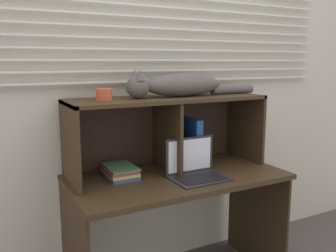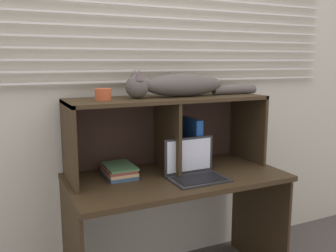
% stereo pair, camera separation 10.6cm
% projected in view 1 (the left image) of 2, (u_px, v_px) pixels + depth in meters
% --- Properties ---
extents(back_panel_with_blinds, '(4.40, 0.08, 2.50)m').
position_uv_depth(back_panel_with_blinds, '(151.00, 84.00, 2.40)').
color(back_panel_with_blinds, beige).
rests_on(back_panel_with_blinds, ground).
extents(desk, '(1.28, 0.65, 0.74)m').
position_uv_depth(desk, '(177.00, 199.00, 2.20)').
color(desk, '#352716').
rests_on(desk, ground).
extents(hutch_shelf_unit, '(1.22, 0.39, 0.46)m').
position_uv_depth(hutch_shelf_unit, '(165.00, 119.00, 2.25)').
color(hutch_shelf_unit, '#352716').
rests_on(hutch_shelf_unit, desk).
extents(cat, '(0.91, 0.17, 0.17)m').
position_uv_depth(cat, '(179.00, 85.00, 2.22)').
color(cat, '#514C47').
rests_on(cat, hutch_shelf_unit).
extents(laptop, '(0.32, 0.24, 0.23)m').
position_uv_depth(laptop, '(196.00, 170.00, 2.12)').
color(laptop, '#272727').
rests_on(laptop, desk).
extents(binder_upright, '(0.05, 0.23, 0.31)m').
position_uv_depth(binder_upright, '(190.00, 142.00, 2.33)').
color(binder_upright, '#194994').
rests_on(binder_upright, desk).
extents(book_stack, '(0.17, 0.25, 0.07)m').
position_uv_depth(book_stack, '(120.00, 171.00, 2.13)').
color(book_stack, '#325371').
rests_on(book_stack, desk).
extents(small_basket, '(0.09, 0.09, 0.06)m').
position_uv_depth(small_basket, '(104.00, 95.00, 2.01)').
color(small_basket, '#BD4F2B').
rests_on(small_basket, hutch_shelf_unit).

